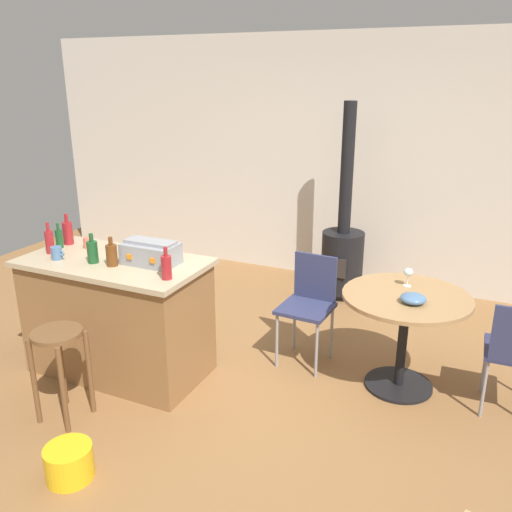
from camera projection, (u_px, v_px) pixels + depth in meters
ground_plane at (256, 395)px, 3.99m from camera, size 8.80×8.80×0.00m
back_wall at (358, 162)px, 5.87m from camera, size 8.00×0.10×2.70m
kitchen_island at (118, 316)px, 4.20m from camera, size 1.41×0.75×0.94m
wooden_stool at (59, 355)px, 3.59m from camera, size 0.34×0.34×0.66m
dining_table at (405, 318)px, 3.93m from camera, size 0.92×0.92×0.75m
folding_chair_near at (309, 300)px, 4.34m from camera, size 0.42×0.42×0.88m
wood_stove at (343, 251)px, 5.65m from camera, size 0.44×0.45×2.02m
toolbox at (151, 253)px, 3.95m from camera, size 0.40×0.25×0.18m
bottle_0 at (92, 251)px, 3.97m from camera, size 0.08×0.08×0.23m
bottle_1 at (49, 241)px, 4.17m from camera, size 0.06×0.06×0.25m
bottle_2 at (112, 255)px, 3.90m from camera, size 0.08×0.08×0.22m
bottle_3 at (166, 267)px, 3.65m from camera, size 0.07×0.07×0.23m
bottle_4 at (59, 238)px, 4.31m from camera, size 0.06×0.06×0.20m
bottle_5 at (68, 233)px, 4.40m from camera, size 0.08×0.08×0.26m
cup_0 at (57, 253)px, 4.05m from camera, size 0.12×0.08×0.10m
cup_1 at (88, 243)px, 4.32m from camera, size 0.11×0.07×0.09m
wine_glass at (408, 273)px, 4.00m from camera, size 0.07×0.07×0.14m
serving_bowl at (413, 298)px, 3.73m from camera, size 0.18×0.18×0.07m
plastic_bucket at (69, 462)px, 3.15m from camera, size 0.28×0.28×0.21m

